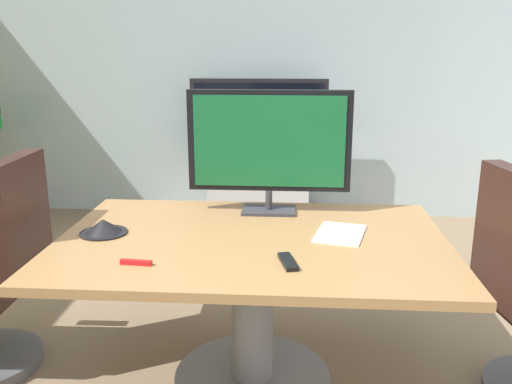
% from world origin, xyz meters
% --- Properties ---
extents(wall_back_glass_partition, '(6.20, 0.10, 2.67)m').
position_xyz_m(wall_back_glass_partition, '(0.00, 3.06, 1.33)').
color(wall_back_glass_partition, '#9EB2B7').
rests_on(wall_back_glass_partition, ground).
extents(conference_table, '(1.77, 1.18, 0.73)m').
position_xyz_m(conference_table, '(0.13, 0.26, 0.54)').
color(conference_table, olive).
rests_on(conference_table, ground).
extents(tv_monitor, '(0.84, 0.18, 0.64)m').
position_xyz_m(tv_monitor, '(0.18, 0.67, 1.09)').
color(tv_monitor, '#333338').
rests_on(tv_monitor, conference_table).
extents(wall_display_unit, '(1.20, 0.36, 1.31)m').
position_xyz_m(wall_display_unit, '(0.00, 2.70, 0.44)').
color(wall_display_unit, '#B7BABC').
rests_on(wall_display_unit, ground).
extents(conference_phone, '(0.22, 0.22, 0.07)m').
position_xyz_m(conference_phone, '(-0.57, 0.27, 0.77)').
color(conference_phone, black).
rests_on(conference_phone, conference_table).
extents(remote_control, '(0.09, 0.18, 0.02)m').
position_xyz_m(remote_control, '(0.29, -0.04, 0.74)').
color(remote_control, black).
rests_on(remote_control, conference_table).
extents(whiteboard_marker, '(0.13, 0.03, 0.02)m').
position_xyz_m(whiteboard_marker, '(-0.31, -0.09, 0.74)').
color(whiteboard_marker, red).
rests_on(whiteboard_marker, conference_table).
extents(paper_notepad, '(0.28, 0.34, 0.01)m').
position_xyz_m(paper_notepad, '(0.53, 0.33, 0.74)').
color(paper_notepad, white).
rests_on(paper_notepad, conference_table).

